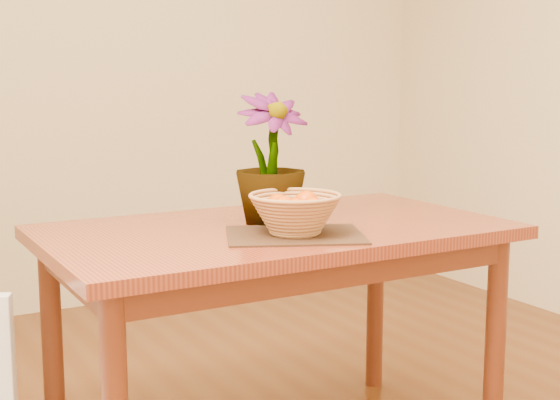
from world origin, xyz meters
TOP-DOWN VIEW (x-y plane):
  - wall_back at (0.00, 2.25)m, footprint 4.00×0.02m
  - table at (0.00, 0.30)m, footprint 1.40×0.80m
  - placemat at (-0.03, 0.13)m, footprint 0.47×0.42m
  - wicker_basket at (-0.03, 0.13)m, footprint 0.27×0.27m
  - orange_pile at (-0.03, 0.13)m, footprint 0.18×0.17m
  - potted_plant at (0.01, 0.35)m, footprint 0.23×0.23m

SIDE VIEW (x-z plane):
  - table at x=0.00m, z-range 0.29..1.04m
  - placemat at x=-0.03m, z-range 0.75..0.76m
  - wicker_basket at x=-0.03m, z-range 0.75..0.86m
  - orange_pile at x=-0.03m, z-range 0.80..0.87m
  - potted_plant at x=0.01m, z-range 0.75..1.16m
  - wall_back at x=0.00m, z-range 0.00..2.70m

